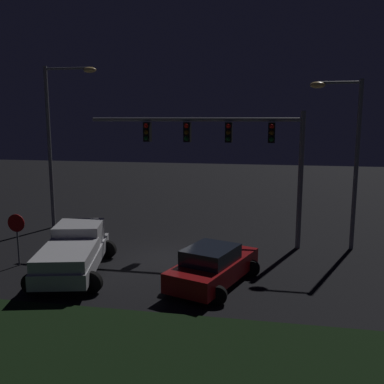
% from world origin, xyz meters
% --- Properties ---
extents(ground_plane, '(80.00, 80.00, 0.00)m').
position_xyz_m(ground_plane, '(0.00, 0.00, 0.00)').
color(ground_plane, black).
extents(grass_median, '(24.74, 6.77, 0.10)m').
position_xyz_m(grass_median, '(0.00, -8.89, 0.05)').
color(grass_median, black).
rests_on(grass_median, ground_plane).
extents(pickup_truck, '(3.70, 5.72, 1.80)m').
position_xyz_m(pickup_truck, '(-3.03, -2.43, 1.00)').
color(pickup_truck, '#B7B7BC').
rests_on(pickup_truck, ground_plane).
extents(car_sedan, '(3.38, 4.75, 1.51)m').
position_xyz_m(car_sedan, '(2.61, -2.69, 0.74)').
color(car_sedan, maroon).
rests_on(car_sedan, ground_plane).
extents(traffic_signal_gantry, '(10.32, 0.56, 6.50)m').
position_xyz_m(traffic_signal_gantry, '(2.64, 2.62, 5.03)').
color(traffic_signal_gantry, slate).
rests_on(traffic_signal_gantry, ground_plane).
extents(street_lamp_left, '(3.01, 0.44, 8.92)m').
position_xyz_m(street_lamp_left, '(-6.91, 4.18, 5.59)').
color(street_lamp_left, slate).
rests_on(street_lamp_left, ground_plane).
extents(street_lamp_right, '(2.35, 0.44, 7.91)m').
position_xyz_m(street_lamp_right, '(8.04, 2.94, 4.98)').
color(street_lamp_right, slate).
rests_on(street_lamp_right, ground_plane).
extents(stop_sign, '(0.76, 0.08, 2.23)m').
position_xyz_m(stop_sign, '(-5.77, -2.05, 1.56)').
color(stop_sign, slate).
rests_on(stop_sign, ground_plane).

